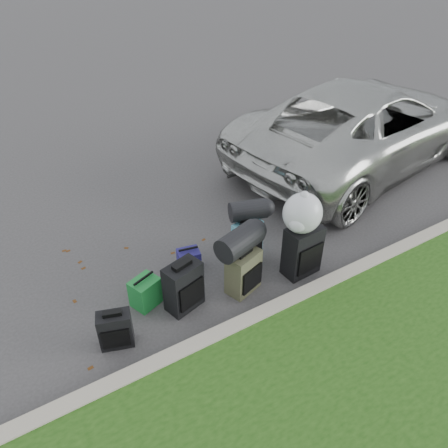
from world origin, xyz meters
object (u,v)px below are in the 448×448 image
tote_navy (189,260)px  suitcase_large_black_left (183,287)px  suv (364,124)px  suitcase_olive (243,272)px  suitcase_large_black_right (302,251)px  suitcase_small_black (116,330)px  tote_green (145,292)px  suitcase_teal (247,240)px

tote_navy → suitcase_large_black_left: bearing=-110.5°
suv → suitcase_large_black_left: (-4.47, -1.64, -0.43)m
suitcase_olive → suitcase_large_black_right: suitcase_large_black_right is taller
suitcase_small_black → suitcase_large_black_right: bearing=16.1°
suitcase_large_black_left → suitcase_small_black: bearing=173.4°
tote_navy → suv: bearing=26.6°
suv → tote_green: (-4.84, -1.38, -0.56)m
suitcase_large_black_left → tote_navy: suitcase_large_black_left is taller
suitcase_teal → suitcase_large_black_right: 0.75m
suv → suitcase_large_black_left: size_ratio=8.71×
suitcase_teal → tote_green: size_ratio=1.51×
suitcase_large_black_right → tote_navy: bearing=143.9°
suitcase_small_black → suitcase_teal: 2.08m
tote_navy → suitcase_small_black: bearing=-139.0°
suitcase_olive → suitcase_large_black_right: 0.83m
suitcase_large_black_left → tote_green: size_ratio=1.70×
suitcase_large_black_right → tote_green: size_ratio=1.91×
suitcase_teal → suv: bearing=8.4°
suitcase_large_black_left → suitcase_olive: size_ratio=1.09×
suitcase_large_black_left → suv: bearing=5.3°
suitcase_small_black → suitcase_large_black_right: (2.43, -0.10, 0.13)m
suitcase_teal → tote_navy: (-0.79, 0.16, -0.12)m
suitcase_large_black_left → tote_green: suitcase_large_black_left is taller
suitcase_large_black_left → suitcase_olive: suitcase_large_black_left is taller
suitcase_large_black_left → tote_navy: bearing=42.8°
suitcase_small_black → suitcase_large_black_right: 2.44m
suitcase_large_black_left → suitcase_large_black_right: size_ratio=0.89×
suv → suitcase_small_black: suv is taller
tote_green → suitcase_small_black: bearing=-162.2°
suitcase_large_black_left → suitcase_teal: (1.14, 0.39, -0.03)m
tote_navy → tote_green: bearing=-146.6°
tote_green → suitcase_teal: bearing=-15.9°
suitcase_large_black_right → suv: bearing=29.7°
suv → tote_green: suv is taller
suitcase_olive → tote_navy: suitcase_olive is taller
suv → tote_green: bearing=96.4°
tote_green → suitcase_large_black_left: bearing=-56.5°
suitcase_olive → tote_navy: 0.79m
suitcase_large_black_left → suitcase_teal: suitcase_large_black_left is taller
suv → tote_navy: size_ratio=17.93×
suitcase_small_black → suitcase_large_black_left: size_ratio=0.72×
suitcase_small_black → tote_green: suitcase_small_black is taller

